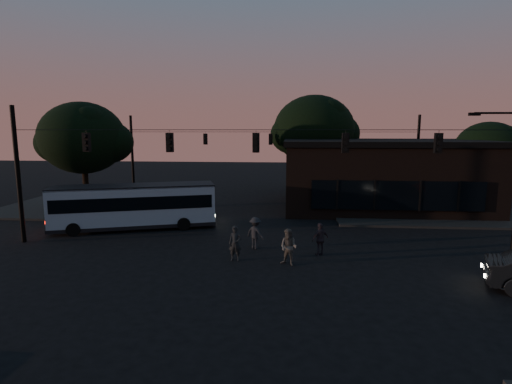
# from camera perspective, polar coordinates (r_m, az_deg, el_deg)

# --- Properties ---
(ground) EXTENTS (120.00, 120.00, 0.00)m
(ground) POSITION_cam_1_polar(r_m,az_deg,el_deg) (17.64, -1.10, -11.72)
(ground) COLOR black
(ground) RESTS_ON ground
(sidewalk_far_right) EXTENTS (14.00, 10.00, 0.15)m
(sidewalk_far_right) POSITION_cam_1_polar(r_m,az_deg,el_deg) (32.69, 23.05, -2.63)
(sidewalk_far_right) COLOR black
(sidewalk_far_right) RESTS_ON ground
(sidewalk_far_left) EXTENTS (14.00, 10.00, 0.15)m
(sidewalk_far_left) POSITION_cam_1_polar(r_m,az_deg,el_deg) (34.78, -22.18, -1.92)
(sidewalk_far_left) COLOR black
(sidewalk_far_left) RESTS_ON ground
(building) EXTENTS (15.40, 10.41, 5.40)m
(building) POSITION_cam_1_polar(r_m,az_deg,el_deg) (33.39, 17.38, 2.48)
(building) COLOR black
(building) RESTS_ON ground
(tree_behind) EXTENTS (7.60, 7.60, 9.43)m
(tree_behind) POSITION_cam_1_polar(r_m,az_deg,el_deg) (38.49, 8.29, 8.79)
(tree_behind) COLOR black
(tree_behind) RESTS_ON ground
(tree_right) EXTENTS (5.20, 5.20, 6.86)m
(tree_right) POSITION_cam_1_polar(r_m,az_deg,el_deg) (38.11, 30.22, 5.34)
(tree_right) COLOR black
(tree_right) RESTS_ON ground
(tree_left) EXTENTS (6.40, 6.40, 8.30)m
(tree_left) POSITION_cam_1_polar(r_m,az_deg,el_deg) (33.35, -23.51, 7.08)
(tree_left) COLOR black
(tree_left) RESTS_ON ground
(signal_rig_near) EXTENTS (26.24, 0.30, 7.50)m
(signal_rig_near) POSITION_cam_1_polar(r_m,az_deg,el_deg) (20.56, 0.00, 3.99)
(signal_rig_near) COLOR black
(signal_rig_near) RESTS_ON ground
(signal_rig_far) EXTENTS (26.24, 0.30, 7.50)m
(signal_rig_far) POSITION_cam_1_polar(r_m,az_deg,el_deg) (36.51, 2.10, 5.76)
(signal_rig_far) COLOR black
(signal_rig_far) RESTS_ON ground
(bus) EXTENTS (10.16, 5.24, 2.79)m
(bus) POSITION_cam_1_polar(r_m,az_deg,el_deg) (26.18, -16.95, -1.70)
(bus) COLOR #889AAD
(bus) RESTS_ON ground
(pedestrian_a) EXTENTS (0.64, 0.44, 1.68)m
(pedestrian_a) POSITION_cam_1_polar(r_m,az_deg,el_deg) (19.21, -2.98, -7.34)
(pedestrian_a) COLOR black
(pedestrian_a) RESTS_ON ground
(pedestrian_b) EXTENTS (1.03, 0.95, 1.70)m
(pedestrian_b) POSITION_cam_1_polar(r_m,az_deg,el_deg) (18.61, 4.68, -7.86)
(pedestrian_b) COLOR #4F4D47
(pedestrian_b) RESTS_ON ground
(pedestrian_c) EXTENTS (1.03, 0.87, 1.65)m
(pedestrian_c) POSITION_cam_1_polar(r_m,az_deg,el_deg) (20.21, 9.17, -6.66)
(pedestrian_c) COLOR #252027
(pedestrian_c) RESTS_ON ground
(pedestrian_d) EXTENTS (1.25, 1.12, 1.68)m
(pedestrian_d) POSITION_cam_1_polar(r_m,az_deg,el_deg) (21.06, -0.09, -5.86)
(pedestrian_d) COLOR black
(pedestrian_d) RESTS_ON ground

